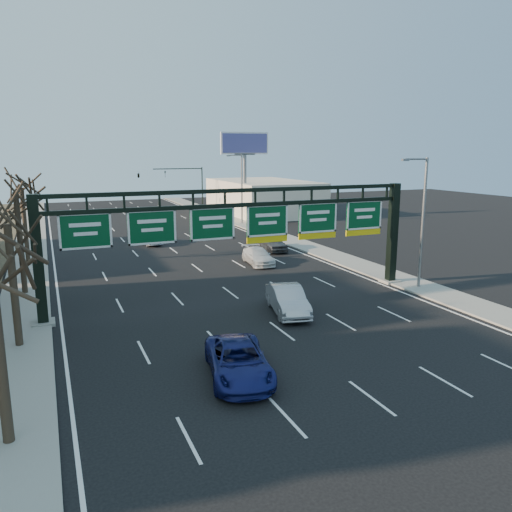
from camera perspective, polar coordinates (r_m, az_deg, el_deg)
name	(u,v)px	position (r m, az deg, el deg)	size (l,w,h in m)	color
ground	(299,344)	(25.28, 4.95, -9.99)	(160.00, 160.00, 0.00)	black
sidewalk_left	(27,277)	(41.78, -24.68, -2.15)	(3.00, 120.00, 0.12)	gray
sidewalk_right	(320,251)	(48.10, 7.33, 0.58)	(3.00, 120.00, 0.12)	gray
lane_markings	(190,263)	(43.21, -7.51, -0.78)	(21.60, 120.00, 0.01)	white
sign_gantry	(243,229)	(31.18, -1.52, 3.08)	(24.60, 1.20, 7.20)	black
building_right_distant	(263,197)	(77.53, 0.80, 6.77)	(12.00, 20.00, 5.00)	beige
tree_gantry	(5,202)	(25.85, -26.77, 5.55)	(3.60, 3.60, 8.48)	black
tree_mid	(14,176)	(35.76, -25.95, 8.23)	(3.60, 3.60, 9.24)	black
tree_far	(20,175)	(45.76, -25.35, 8.35)	(3.60, 3.60, 8.86)	black
streetlight_near	(422,216)	(35.86, 18.41, 4.36)	(2.15, 0.22, 9.00)	slate
streetlight_far	(241,185)	(65.24, -1.74, 8.07)	(2.15, 0.22, 9.00)	slate
billboard_right	(245,154)	(70.66, -1.30, 11.60)	(7.00, 0.50, 12.00)	slate
traffic_signal_mast	(163,178)	(77.62, -10.56, 8.79)	(10.16, 0.54, 7.00)	black
car_blue_suv	(239,361)	(21.49, -2.01, -11.90)	(2.44, 5.30, 1.47)	navy
car_silver_sedan	(287,300)	(29.57, 3.62, -5.02)	(1.72, 4.94, 1.63)	#AFAFB5
car_white_wagon	(258,256)	(42.36, 0.23, -0.01)	(1.89, 4.65, 1.35)	silver
car_grey_far	(272,242)	(48.14, 1.85, 1.58)	(1.90, 4.71, 1.61)	#444649
car_silver_distant	(150,237)	(52.57, -12.04, 2.09)	(1.48, 4.25, 1.40)	#A5A5AA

